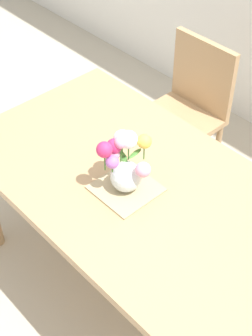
% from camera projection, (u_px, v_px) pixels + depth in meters
% --- Properties ---
extents(ground_plane, '(12.00, 12.00, 0.00)m').
position_uv_depth(ground_plane, '(140.00, 287.00, 2.63)').
color(ground_plane, '#B7AD99').
extents(dining_table, '(1.67, 0.91, 0.74)m').
position_uv_depth(dining_table, '(142.00, 200.00, 2.19)').
color(dining_table, tan).
rests_on(dining_table, ground_plane).
extents(chair_left, '(0.42, 0.42, 0.90)m').
position_uv_depth(chair_left, '(187.00, 106.00, 2.92)').
color(chair_left, tan).
rests_on(chair_left, ground_plane).
extents(placemat, '(0.24, 0.24, 0.01)m').
position_uv_depth(placemat, '(126.00, 188.00, 2.11)').
color(placemat, tan).
rests_on(placemat, dining_table).
extents(flower_vase, '(0.22, 0.22, 0.25)m').
position_uv_depth(flower_vase, '(124.00, 162.00, 2.03)').
color(flower_vase, silver).
rests_on(flower_vase, placemat).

